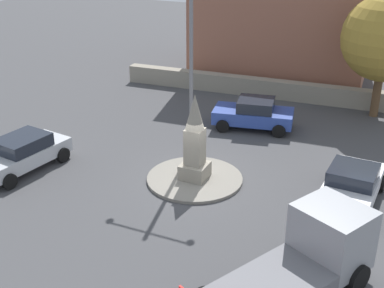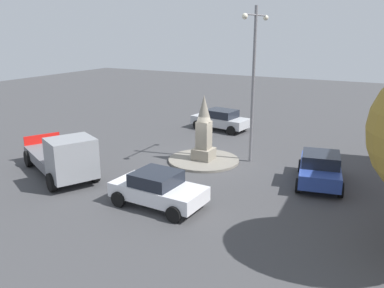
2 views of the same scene
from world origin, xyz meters
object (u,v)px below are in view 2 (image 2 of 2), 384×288
at_px(streetlamp, 254,71).
at_px(car_silver_near_island, 221,119).
at_px(car_white_approaching, 158,189).
at_px(car_blue_passing, 320,168).
at_px(monument, 204,131).
at_px(truck_grey_parked_left, 64,158).

height_order(streetlamp, car_silver_near_island, streetlamp).
bearing_deg(car_white_approaching, car_blue_passing, 136.06).
bearing_deg(car_silver_near_island, streetlamp, 36.95).
relative_size(car_white_approaching, car_silver_near_island, 0.92).
xyz_separation_m(monument, car_blue_passing, (0.42, 6.20, -0.93)).
bearing_deg(car_silver_near_island, car_white_approaching, 12.89).
distance_m(streetlamp, car_silver_near_island, 8.26).
relative_size(streetlamp, car_blue_passing, 1.94).
bearing_deg(streetlamp, car_white_approaching, -10.87).
distance_m(car_blue_passing, car_silver_near_island, 11.05).
bearing_deg(car_silver_near_island, monument, 16.70).
xyz_separation_m(car_blue_passing, truck_grey_parked_left, (5.03, -10.96, 0.26)).
height_order(monument, car_blue_passing, monument).
bearing_deg(car_blue_passing, truck_grey_parked_left, -65.34).
height_order(car_blue_passing, car_silver_near_island, car_blue_passing).
bearing_deg(car_blue_passing, car_silver_near_island, -131.50).
distance_m(car_white_approaching, truck_grey_parked_left, 5.66).
distance_m(car_white_approaching, car_silver_near_island, 13.19).
height_order(car_white_approaching, truck_grey_parked_left, truck_grey_parked_left).
height_order(streetlamp, car_blue_passing, streetlamp).
xyz_separation_m(car_silver_near_island, truck_grey_parked_left, (12.35, -2.69, 0.27)).
height_order(monument, car_white_approaching, monument).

